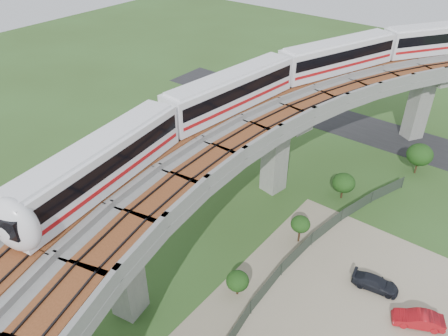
{
  "coord_description": "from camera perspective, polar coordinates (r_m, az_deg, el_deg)",
  "views": [
    {
      "loc": [
        20.87,
        -23.94,
        28.62
      ],
      "look_at": [
        1.15,
        1.32,
        7.5
      ],
      "focal_mm": 35.0,
      "sensor_mm": 36.0,
      "label": 1
    }
  ],
  "objects": [
    {
      "name": "car_dark",
      "position": [
        39.68,
        19.16,
        -14.01
      ],
      "size": [
        4.01,
        2.2,
        1.1
      ],
      "primitive_type": "imported",
      "rotation": [
        0.0,
        0.0,
        1.75
      ],
      "color": "black",
      "rests_on": "dirt_lot"
    },
    {
      "name": "tree_3",
      "position": [
        36.49,
        1.78,
        -14.53
      ],
      "size": [
        1.9,
        1.9,
        2.36
      ],
      "color": "#382314",
      "rests_on": "ground"
    },
    {
      "name": "tree_2",
      "position": [
        41.23,
        9.95,
        -7.25
      ],
      "size": [
        1.82,
        1.82,
        2.9
      ],
      "color": "#382314",
      "rests_on": "ground"
    },
    {
      "name": "tree_0",
      "position": [
        54.55,
        24.21,
        1.6
      ],
      "size": [
        2.92,
        2.92,
        3.77
      ],
      "color": "#382314",
      "rests_on": "ground"
    },
    {
      "name": "ground",
      "position": [
        42.76,
        -2.33,
        -8.67
      ],
      "size": [
        160.0,
        160.0,
        0.0
      ],
      "primitive_type": "plane",
      "color": "#345120",
      "rests_on": "ground"
    },
    {
      "name": "fence",
      "position": [
        38.39,
        9.22,
        -13.75
      ],
      "size": [
        3.87,
        38.73,
        1.5
      ],
      "color": "#2D382D",
      "rests_on": "ground"
    },
    {
      "name": "metro_train",
      "position": [
        44.39,
        9.78,
        11.34
      ],
      "size": [
        18.1,
        59.89,
        3.64
      ],
      "color": "white",
      "rests_on": "ground"
    },
    {
      "name": "viaduct",
      "position": [
        35.3,
        2.13,
        -0.31
      ],
      "size": [
        19.58,
        73.98,
        11.4
      ],
      "color": "#99968E",
      "rests_on": "ground"
    },
    {
      "name": "tree_1",
      "position": [
        47.81,
        15.37,
        -1.89
      ],
      "size": [
        2.4,
        2.4,
        2.98
      ],
      "color": "#382314",
      "rests_on": "ground"
    },
    {
      "name": "asphalt_road",
      "position": [
        64.53,
        15.12,
        5.85
      ],
      "size": [
        60.0,
        8.0,
        0.03
      ],
      "primitive_type": "cube",
      "color": "#232326",
      "rests_on": "ground"
    },
    {
      "name": "car_red",
      "position": [
        38.23,
        24.04,
        -17.59
      ],
      "size": [
        3.98,
        2.84,
        1.25
      ],
      "primitive_type": "imported",
      "rotation": [
        0.0,
        0.0,
        -1.12
      ],
      "color": "#A20F16",
      "rests_on": "dirt_lot"
    },
    {
      "name": "dirt_lot",
      "position": [
        36.7,
        13.49,
        -19.15
      ],
      "size": [
        18.0,
        26.0,
        0.04
      ],
      "primitive_type": "cube",
      "color": "gray",
      "rests_on": "ground"
    }
  ]
}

